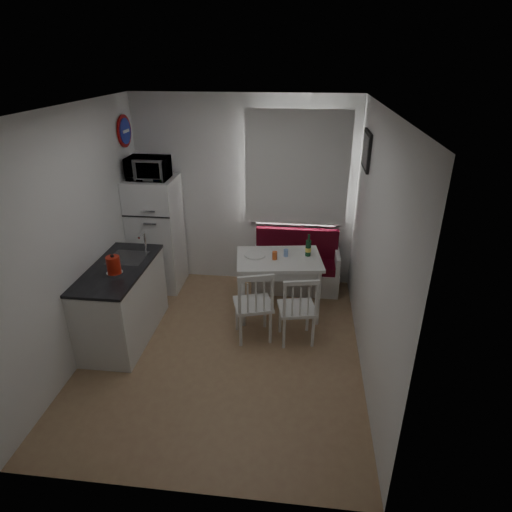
{
  "coord_description": "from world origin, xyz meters",
  "views": [
    {
      "loc": [
        0.81,
        -3.85,
        3.02
      ],
      "look_at": [
        0.3,
        0.5,
        0.95
      ],
      "focal_mm": 30.0,
      "sensor_mm": 36.0,
      "label": 1
    }
  ],
  "objects": [
    {
      "name": "drinking_glass_orange",
      "position": [
        0.49,
        0.82,
        0.82
      ],
      "size": [
        0.06,
        0.06,
        0.1
      ],
      "primitive_type": "cylinder",
      "color": "#D45A23",
      "rests_on": "dining_table"
    },
    {
      "name": "wall_front",
      "position": [
        0.0,
        -1.75,
        1.3
      ],
      "size": [
        3.0,
        0.02,
        2.6
      ],
      "primitive_type": "cube",
      "color": "white",
      "rests_on": "floor"
    },
    {
      "name": "drinking_glass_blue",
      "position": [
        0.62,
        0.92,
        0.82
      ],
      "size": [
        0.05,
        0.05,
        0.09
      ],
      "primitive_type": "cylinder",
      "color": "#87A8E6",
      "rests_on": "dining_table"
    },
    {
      "name": "curtain",
      "position": [
        0.7,
        1.65,
        1.68
      ],
      "size": [
        1.35,
        0.02,
        1.5
      ],
      "primitive_type": "cube",
      "color": "white",
      "rests_on": "wall_back"
    },
    {
      "name": "floor",
      "position": [
        0.0,
        0.0,
        0.0
      ],
      "size": [
        3.0,
        3.5,
        0.02
      ],
      "primitive_type": "cube",
      "color": "#9B7452",
      "rests_on": "ground"
    },
    {
      "name": "picture_frame",
      "position": [
        1.48,
        1.1,
        2.05
      ],
      "size": [
        0.04,
        0.52,
        0.42
      ],
      "primitive_type": "cube",
      "color": "black",
      "rests_on": "wall_right"
    },
    {
      "name": "wall_right",
      "position": [
        1.5,
        0.0,
        1.3
      ],
      "size": [
        0.02,
        3.5,
        2.6
      ],
      "primitive_type": "cube",
      "color": "white",
      "rests_on": "floor"
    },
    {
      "name": "bench",
      "position": [
        0.74,
        1.51,
        0.28
      ],
      "size": [
        1.19,
        0.46,
        0.85
      ],
      "color": "silver",
      "rests_on": "floor"
    },
    {
      "name": "ceiling",
      "position": [
        0.0,
        0.0,
        2.6
      ],
      "size": [
        3.0,
        3.5,
        0.02
      ],
      "primitive_type": "cube",
      "color": "white",
      "rests_on": "wall_back"
    },
    {
      "name": "microwave",
      "position": [
        -1.18,
        1.35,
        1.71
      ],
      "size": [
        0.51,
        0.35,
        0.29
      ],
      "primitive_type": "imported",
      "color": "white",
      "rests_on": "fridge"
    },
    {
      "name": "wine_bottle",
      "position": [
        0.89,
        0.97,
        0.91
      ],
      "size": [
        0.07,
        0.07,
        0.28
      ],
      "primitive_type": null,
      "color": "#133D1F",
      "rests_on": "dining_table"
    },
    {
      "name": "plate",
      "position": [
        0.24,
        0.89,
        0.78
      ],
      "size": [
        0.26,
        0.26,
        0.02
      ],
      "primitive_type": "cylinder",
      "color": "white",
      "rests_on": "dining_table"
    },
    {
      "name": "wall_back",
      "position": [
        0.0,
        1.75,
        1.3
      ],
      "size": [
        3.0,
        0.02,
        2.6
      ],
      "primitive_type": "cube",
      "color": "white",
      "rests_on": "floor"
    },
    {
      "name": "fridge",
      "position": [
        -1.18,
        1.4,
        0.79
      ],
      "size": [
        0.63,
        0.63,
        1.57
      ],
      "primitive_type": "cube",
      "color": "white",
      "rests_on": "floor"
    },
    {
      "name": "dining_table",
      "position": [
        0.54,
        0.87,
        0.68
      ],
      "size": [
        1.12,
        0.86,
        0.77
      ],
      "rotation": [
        0.0,
        0.0,
        0.15
      ],
      "color": "silver",
      "rests_on": "floor"
    },
    {
      "name": "chair_left",
      "position": [
        0.29,
        0.21,
        0.56
      ],
      "size": [
        0.52,
        0.51,
        0.48
      ],
      "rotation": [
        0.0,
        0.0,
        0.29
      ],
      "color": "silver",
      "rests_on": "floor"
    },
    {
      "name": "wall_sign",
      "position": [
        -1.47,
        1.45,
        2.15
      ],
      "size": [
        0.03,
        0.4,
        0.4
      ],
      "primitive_type": "cylinder",
      "rotation": [
        0.0,
        1.57,
        0.0
      ],
      "color": "#1A2AA0",
      "rests_on": "wall_left"
    },
    {
      "name": "kettle",
      "position": [
        -1.15,
        -0.02,
        1.02
      ],
      "size": [
        0.17,
        0.17,
        0.23
      ],
      "primitive_type": "cylinder",
      "color": "#B21E0E",
      "rests_on": "kitchen_counter"
    },
    {
      "name": "kitchen_counter",
      "position": [
        -1.2,
        0.16,
        0.46
      ],
      "size": [
        0.62,
        1.32,
        1.16
      ],
      "color": "silver",
      "rests_on": "floor"
    },
    {
      "name": "wall_left",
      "position": [
        -1.5,
        0.0,
        1.3
      ],
      "size": [
        0.02,
        3.5,
        2.6
      ],
      "primitive_type": "cube",
      "color": "white",
      "rests_on": "floor"
    },
    {
      "name": "chair_right",
      "position": [
        0.79,
        0.21,
        0.53
      ],
      "size": [
        0.48,
        0.46,
        0.46
      ],
      "rotation": [
        0.0,
        0.0,
        0.21
      ],
      "color": "silver",
      "rests_on": "floor"
    },
    {
      "name": "window",
      "position": [
        0.7,
        1.72,
        1.62
      ],
      "size": [
        1.22,
        0.06,
        1.47
      ],
      "primitive_type": "cube",
      "color": "silver",
      "rests_on": "wall_back"
    }
  ]
}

